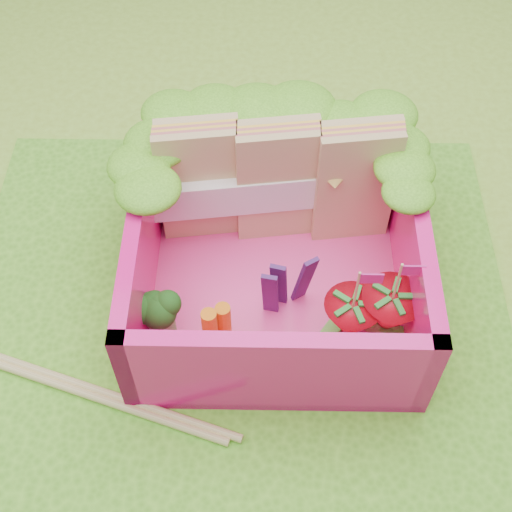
{
  "coord_description": "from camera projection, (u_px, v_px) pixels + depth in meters",
  "views": [
    {
      "loc": [
        0.13,
        -1.68,
        2.91
      ],
      "look_at": [
        0.09,
        0.29,
        0.28
      ],
      "focal_mm": 50.0,
      "sensor_mm": 36.0,
      "label": 1
    }
  ],
  "objects": [
    {
      "name": "ground",
      "position": [
        235.0,
        341.0,
        3.34
      ],
      "size": [
        14.0,
        14.0,
        0.0
      ],
      "primitive_type": "plane",
      "color": "#85B031",
      "rests_on": "ground"
    },
    {
      "name": "placemat",
      "position": [
        235.0,
        339.0,
        3.32
      ],
      "size": [
        2.6,
        2.6,
        0.03
      ],
      "primitive_type": "cube",
      "color": "#56A826",
      "rests_on": "ground"
    },
    {
      "name": "sandwich_stack",
      "position": [
        278.0,
        181.0,
        3.39
      ],
      "size": [
        1.22,
        0.33,
        0.67
      ],
      "color": "tan",
      "rests_on": "bento_floor"
    },
    {
      "name": "purple_wedges",
      "position": [
        285.0,
        286.0,
        3.19
      ],
      "size": [
        0.23,
        0.12,
        0.38
      ],
      "color": "#42164E",
      "rests_on": "bento_floor"
    },
    {
      "name": "strawberry_right",
      "position": [
        389.0,
        313.0,
        3.16
      ],
      "size": [
        0.27,
        0.27,
        0.51
      ],
      "color": "red",
      "rests_on": "bento_floor"
    },
    {
      "name": "snap_peas",
      "position": [
        353.0,
        338.0,
        3.22
      ],
      "size": [
        0.58,
        0.35,
        0.05
      ],
      "color": "#5DC33D",
      "rests_on": "bento_floor"
    },
    {
      "name": "bento_box",
      "position": [
        277.0,
        253.0,
        3.26
      ],
      "size": [
        1.3,
        1.3,
        0.55
      ],
      "color": "#FC1585",
      "rests_on": "placemat"
    },
    {
      "name": "bento_floor",
      "position": [
        275.0,
        284.0,
        3.46
      ],
      "size": [
        1.3,
        1.3,
        0.05
      ],
      "primitive_type": "cube",
      "color": "#F93F96",
      "rests_on": "placemat"
    },
    {
      "name": "carrot_sticks",
      "position": [
        216.0,
        327.0,
        3.14
      ],
      "size": [
        0.13,
        0.12,
        0.27
      ],
      "color": "orange",
      "rests_on": "bento_floor"
    },
    {
      "name": "broccoli",
      "position": [
        160.0,
        312.0,
        3.12
      ],
      "size": [
        0.33,
        0.33,
        0.25
      ],
      "color": "#62A851",
      "rests_on": "bento_floor"
    },
    {
      "name": "strawberry_left",
      "position": [
        350.0,
        320.0,
        3.15
      ],
      "size": [
        0.25,
        0.25,
        0.49
      ],
      "color": "red",
      "rests_on": "bento_floor"
    },
    {
      "name": "lettuce_ruffle",
      "position": [
        278.0,
        133.0,
        3.26
      ],
      "size": [
        1.43,
        0.77,
        0.11
      ],
      "color": "#3F8D19",
      "rests_on": "bento_box"
    }
  ]
}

